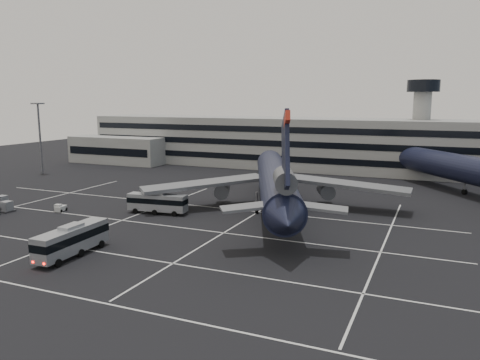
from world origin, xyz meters
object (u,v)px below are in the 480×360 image
Objects in this scene: bus_near at (72,239)px; bus_far at (157,202)px; tug_a at (61,208)px; trijet_main at (275,182)px.

bus_near is 22.81m from bus_far.
bus_far reaches higher than tug_a.
bus_near is at bearing -54.14° from tug_a.
trijet_main is at bearing -69.89° from bus_far.
bus_near is 4.92× the size of tug_a.
trijet_main is at bearing 11.95° from tug_a.
trijet_main is 37.37m from tug_a.
trijet_main is 24.16× the size of tug_a.
bus_far is 4.60× the size of tug_a.
trijet_main reaches higher than tug_a.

